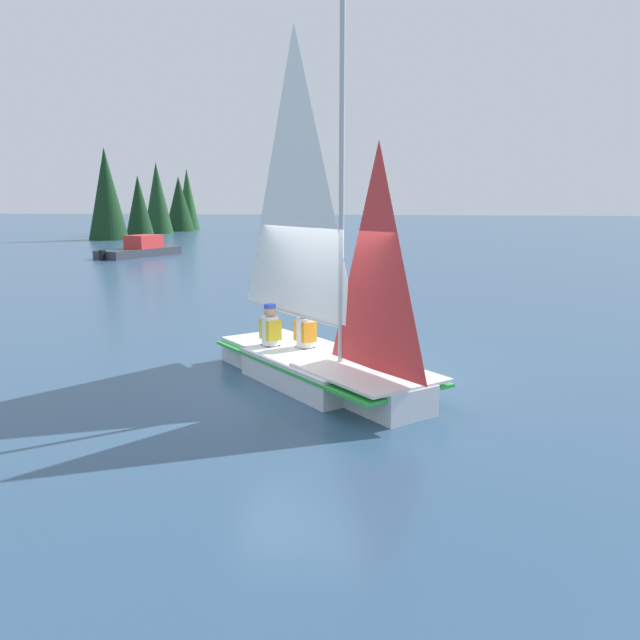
{
  "coord_description": "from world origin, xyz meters",
  "views": [
    {
      "loc": [
        9.61,
        1.82,
        2.9
      ],
      "look_at": [
        0.0,
        0.0,
        1.04
      ],
      "focal_mm": 35.0,
      "sensor_mm": 36.0,
      "label": 1
    }
  ],
  "objects_px": {
    "sailboat_main": "(317,333)",
    "motorboat_distant": "(141,249)",
    "sailor_crew": "(270,335)",
    "sailor_helm": "(305,337)"
  },
  "relations": [
    {
      "from": "sailor_helm",
      "to": "sailor_crew",
      "type": "relative_size",
      "value": 1.0
    },
    {
      "from": "sailor_crew",
      "to": "sailboat_main",
      "type": "bearing_deg",
      "value": 13.97
    },
    {
      "from": "sailboat_main",
      "to": "motorboat_distant",
      "type": "bearing_deg",
      "value": 167.54
    },
    {
      "from": "sailboat_main",
      "to": "sailor_helm",
      "type": "relative_size",
      "value": 4.97
    },
    {
      "from": "sailboat_main",
      "to": "motorboat_distant",
      "type": "xyz_separation_m",
      "value": [
        -21.65,
        -13.9,
        -0.43
      ]
    },
    {
      "from": "motorboat_distant",
      "to": "sailor_helm",
      "type": "bearing_deg",
      "value": -129.48
    },
    {
      "from": "sailboat_main",
      "to": "sailor_crew",
      "type": "height_order",
      "value": "sailboat_main"
    },
    {
      "from": "sailboat_main",
      "to": "motorboat_distant",
      "type": "distance_m",
      "value": 25.73
    },
    {
      "from": "sailboat_main",
      "to": "sailor_helm",
      "type": "distance_m",
      "value": 0.65
    },
    {
      "from": "sailor_crew",
      "to": "motorboat_distant",
      "type": "relative_size",
      "value": 0.22
    }
  ]
}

